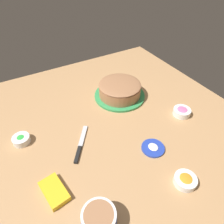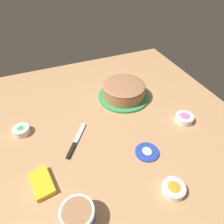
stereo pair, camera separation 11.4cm
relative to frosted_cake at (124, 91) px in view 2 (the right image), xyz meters
name	(u,v)px [view 2 (the right image)]	position (x,y,z in m)	size (l,w,h in m)	color
ground_plane	(105,129)	(0.22, -0.21, -0.05)	(1.54, 1.54, 0.00)	tan
frosted_cake	(124,91)	(0.00, 0.00, 0.00)	(0.32, 0.32, 0.10)	#339351
frosting_tub	(78,216)	(0.61, -0.46, -0.01)	(0.12, 0.12, 0.08)	white
frosting_tub_lid	(147,152)	(0.44, -0.08, -0.04)	(0.11, 0.11, 0.02)	#233DAD
spreading_knife	(75,143)	(0.26, -0.38, -0.04)	(0.20, 0.15, 0.01)	silver
sprinkle_bowl_orange	(173,189)	(0.65, -0.08, -0.03)	(0.09, 0.09, 0.04)	white
sprinkle_bowl_green	(21,130)	(0.08, -0.62, -0.03)	(0.09, 0.09, 0.04)	white
sprinkle_bowl_pink	(184,118)	(0.32, 0.22, -0.03)	(0.10, 0.10, 0.04)	white
candy_box_lower	(42,183)	(0.42, -0.56, -0.04)	(0.14, 0.08, 0.02)	yellow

